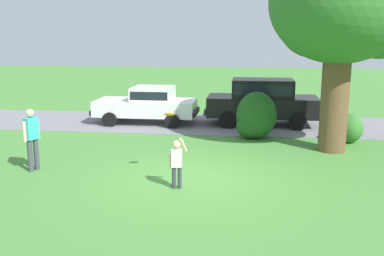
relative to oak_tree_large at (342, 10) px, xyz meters
name	(u,v)px	position (x,y,z in m)	size (l,w,h in m)	color
ground_plane	(192,178)	(-4.26, -3.47, -4.46)	(80.00, 80.00, 0.00)	#478438
driveway_strip	(212,124)	(-4.26, 3.73, -4.45)	(28.00, 4.40, 0.02)	slate
oak_tree_large	(342,10)	(0.00, 0.00, 0.00)	(4.57, 4.43, 6.55)	brown
shrub_near_tree	(255,118)	(-2.54, 1.30, -3.71)	(1.44, 1.16, 1.71)	#1E511C
shrub_centre_left	(349,128)	(0.73, 1.10, -3.95)	(0.97, 1.03, 1.02)	#33702B
parked_sedan	(148,104)	(-6.98, 3.59, -3.61)	(4.42, 2.13, 1.56)	white
parked_suv	(262,99)	(-2.19, 3.79, -3.38)	(4.72, 2.14, 1.92)	black
child_thrower	(177,160)	(-4.53, -4.29, -3.74)	(0.44, 0.29, 1.29)	#383842
frisbee	(170,114)	(-4.84, -3.38, -2.77)	(0.29, 0.27, 0.15)	orange
adult_onlooker	(32,136)	(-8.70, -3.34, -3.48)	(0.35, 0.49, 1.74)	#3F3F4C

